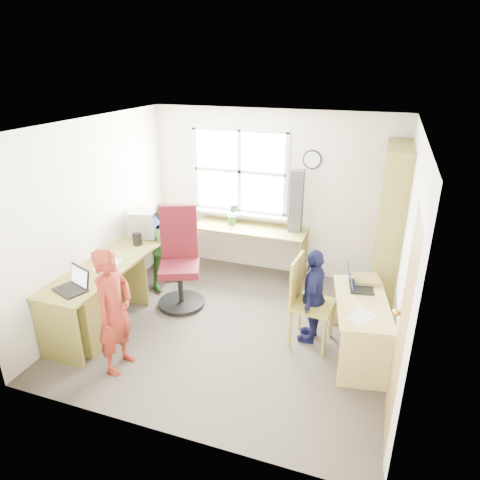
{
  "coord_description": "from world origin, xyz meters",
  "views": [
    {
      "loc": [
        1.51,
        -4.12,
        2.99
      ],
      "look_at": [
        0.0,
        0.25,
        1.05
      ],
      "focal_mm": 32.0,
      "sensor_mm": 36.0,
      "label": 1
    }
  ],
  "objects": [
    {
      "name": "room",
      "position": [
        0.01,
        0.1,
        1.22
      ],
      "size": [
        3.64,
        3.44,
        2.44
      ],
      "color": "#413A33",
      "rests_on": "ground"
    },
    {
      "name": "l_desk",
      "position": [
        -1.31,
        -0.28,
        0.46
      ],
      "size": [
        2.38,
        2.95,
        0.75
      ],
      "color": "olive",
      "rests_on": "ground"
    },
    {
      "name": "right_desk",
      "position": [
        1.45,
        -0.03,
        0.48
      ],
      "size": [
        0.73,
        1.23,
        0.66
      ],
      "rotation": [
        0.0,
        0.0,
        0.18
      ],
      "color": "#D8BD6C",
      "rests_on": "ground"
    },
    {
      "name": "bookshelf",
      "position": [
        1.65,
        1.19,
        1.0
      ],
      "size": [
        0.3,
        1.02,
        2.1
      ],
      "color": "olive",
      "rests_on": "ground"
    },
    {
      "name": "swivel_chair",
      "position": [
        -0.86,
        0.34,
        0.56
      ],
      "size": [
        0.8,
        0.8,
        1.31
      ],
      "rotation": [
        0.0,
        0.0,
        0.4
      ],
      "color": "black",
      "rests_on": "ground"
    },
    {
      "name": "wooden_chair",
      "position": [
        0.86,
        0.02,
        0.56
      ],
      "size": [
        0.48,
        0.48,
        1.03
      ],
      "rotation": [
        0.0,
        0.0,
        -0.09
      ],
      "color": "#A99A38",
      "rests_on": "ground"
    },
    {
      "name": "crt_monitor",
      "position": [
        -1.52,
        0.64,
        0.94
      ],
      "size": [
        0.43,
        0.39,
        0.37
      ],
      "rotation": [
        0.0,
        0.0,
        0.18
      ],
      "color": "#9F9FA4",
      "rests_on": "l_desk"
    },
    {
      "name": "laptop_left",
      "position": [
        -1.46,
        -0.92,
        0.8
      ],
      "size": [
        0.41,
        0.38,
        0.23
      ],
      "rotation": [
        0.0,
        0.0,
        -0.37
      ],
      "color": "black",
      "rests_on": "l_desk"
    },
    {
      "name": "laptop_right",
      "position": [
        1.36,
        0.26,
        0.72
      ],
      "size": [
        0.34,
        0.39,
        0.24
      ],
      "rotation": [
        0.0,
        0.0,
        1.74
      ],
      "color": "black",
      "rests_on": "right_desk"
    },
    {
      "name": "speaker_a",
      "position": [
        -1.45,
        0.32,
        0.83
      ],
      "size": [
        0.11,
        0.11,
        0.17
      ],
      "rotation": [
        0.0,
        0.0,
        -0.34
      ],
      "color": "black",
      "rests_on": "l_desk"
    },
    {
      "name": "speaker_b",
      "position": [
        -1.49,
        0.83,
        0.83
      ],
      "size": [
        0.09,
        0.09,
        0.17
      ],
      "rotation": [
        0.0,
        0.0,
        0.04
      ],
      "color": "black",
      "rests_on": "l_desk"
    },
    {
      "name": "cd_tower",
      "position": [
        0.4,
        1.5,
        1.19
      ],
      "size": [
        0.18,
        0.17,
        0.88
      ],
      "rotation": [
        0.0,
        0.0,
        0.05
      ],
      "color": "black",
      "rests_on": "l_desk"
    },
    {
      "name": "game_box",
      "position": [
        1.46,
        0.42,
        0.69
      ],
      "size": [
        0.32,
        0.32,
        0.06
      ],
      "rotation": [
        0.0,
        0.0,
        0.19
      ],
      "color": "red",
      "rests_on": "right_desk"
    },
    {
      "name": "paper_a",
      "position": [
        -1.48,
        -0.31,
        0.75
      ],
      "size": [
        0.24,
        0.33,
        0.0
      ],
      "rotation": [
        0.0,
        0.0,
        0.04
      ],
      "color": "silver",
      "rests_on": "l_desk"
    },
    {
      "name": "paper_b",
      "position": [
        1.47,
        -0.35,
        0.67
      ],
      "size": [
        0.32,
        0.35,
        0.0
      ],
      "rotation": [
        0.0,
        0.0,
        -0.51
      ],
      "color": "silver",
      "rests_on": "right_desk"
    },
    {
      "name": "potted_plant",
      "position": [
        -0.52,
        1.45,
        0.91
      ],
      "size": [
        0.19,
        0.16,
        0.33
      ],
      "primitive_type": "imported",
      "rotation": [
        0.0,
        0.0,
        0.11
      ],
      "color": "#296632",
      "rests_on": "l_desk"
    },
    {
      "name": "person_red",
      "position": [
        -0.88,
        -1.06,
        0.68
      ],
      "size": [
        0.33,
        0.5,
        1.35
      ],
      "primitive_type": "imported",
      "rotation": [
        0.0,
        0.0,
        1.55
      ],
      "color": "maroon",
      "rests_on": "ground"
    },
    {
      "name": "person_green",
      "position": [
        -1.2,
        0.7,
        0.62
      ],
      "size": [
        0.61,
        0.7,
        1.24
      ],
      "primitive_type": "imported",
      "rotation": [
        0.0,
        0.0,
        1.31
      ],
      "color": "#2D6C2B",
      "rests_on": "ground"
    },
    {
      "name": "person_navy",
      "position": [
        0.92,
        0.09,
        0.56
      ],
      "size": [
        0.31,
        0.67,
        1.13
      ],
      "primitive_type": "imported",
      "rotation": [
        0.0,
        0.0,
        -1.62
      ],
      "color": "#141740",
      "rests_on": "ground"
    }
  ]
}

